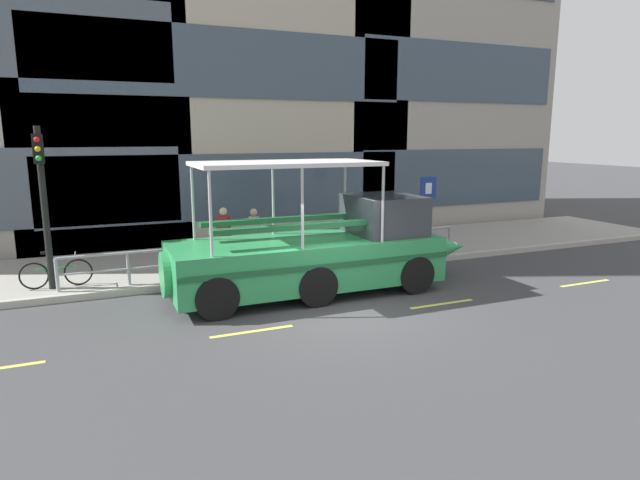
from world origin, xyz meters
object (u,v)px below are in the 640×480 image
object	(u,v)px
traffic_light_pole	(43,192)
duck_tour_boat	(324,251)
pedestrian_near_bow	(374,222)
pedestrian_mid_right	(224,230)
pedestrian_mid_left	(254,230)
leaned_bicycle	(56,273)
parking_sign	(427,201)

from	to	relation	value
traffic_light_pole	duck_tour_boat	world-z (taller)	traffic_light_pole
pedestrian_near_bow	pedestrian_mid_right	xyz separation A→B (m)	(-5.22, -0.03, 0.08)
duck_tour_boat	pedestrian_mid_left	world-z (taller)	duck_tour_boat
leaned_bicycle	duck_tour_boat	world-z (taller)	duck_tour_boat
leaned_bicycle	pedestrian_mid_left	distance (m)	5.65
traffic_light_pole	pedestrian_mid_right	xyz separation A→B (m)	(4.73, 1.07, -1.44)
leaned_bicycle	traffic_light_pole	bearing A→B (deg)	-126.59
parking_sign	pedestrian_mid_right	distance (m)	6.75
duck_tour_boat	parking_sign	bearing A→B (deg)	26.21
parking_sign	pedestrian_near_bow	world-z (taller)	parking_sign
leaned_bicycle	pedestrian_mid_right	size ratio (longest dim) A/B	1.01
duck_tour_boat	pedestrian_near_bow	distance (m)	4.77
pedestrian_mid_left	duck_tour_boat	bearing A→B (deg)	-74.28
leaned_bicycle	pedestrian_near_bow	size ratio (longest dim) A/B	1.09
leaned_bicycle	pedestrian_mid_right	bearing A→B (deg)	11.31
traffic_light_pole	duck_tour_boat	distance (m)	7.16
pedestrian_mid_right	leaned_bicycle	bearing A→B (deg)	-168.69
traffic_light_pole	leaned_bicycle	size ratio (longest dim) A/B	2.35
parking_sign	pedestrian_near_bow	xyz separation A→B (m)	(-1.42, 1.04, -0.76)
parking_sign	leaned_bicycle	bearing A→B (deg)	179.53
pedestrian_mid_left	pedestrian_near_bow	bearing A→B (deg)	1.25
duck_tour_boat	pedestrian_mid_left	distance (m)	3.43
duck_tour_boat	pedestrian_mid_right	bearing A→B (deg)	118.94
pedestrian_mid_right	parking_sign	bearing A→B (deg)	-8.70
pedestrian_mid_left	pedestrian_mid_right	size ratio (longest dim) A/B	0.96
parking_sign	duck_tour_boat	size ratio (longest dim) A/B	0.29
traffic_light_pole	parking_sign	world-z (taller)	traffic_light_pole
parking_sign	traffic_light_pole	bearing A→B (deg)	-179.71
leaned_bicycle	duck_tour_boat	xyz separation A→B (m)	(6.48, -2.44, 0.52)
pedestrian_mid_left	pedestrian_mid_right	bearing A→B (deg)	175.85
leaned_bicycle	parking_sign	bearing A→B (deg)	-0.47
leaned_bicycle	pedestrian_mid_left	world-z (taller)	pedestrian_mid_left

